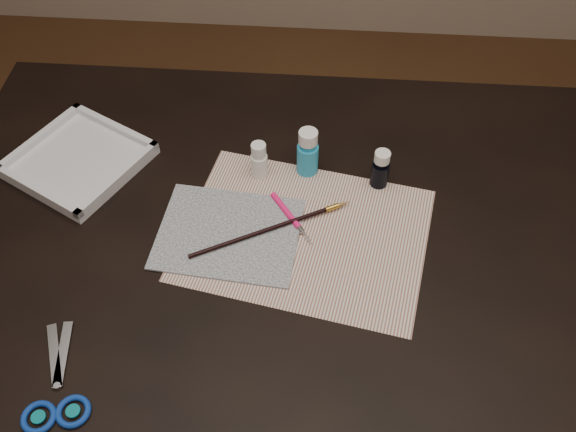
# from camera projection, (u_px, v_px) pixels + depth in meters

# --- Properties ---
(ground) EXTENTS (3.50, 3.50, 0.02)m
(ground) POSITION_uv_depth(u_px,v_px,m) (288.00, 410.00, 1.71)
(ground) COLOR #422614
(ground) RESTS_ON ground
(table) EXTENTS (1.30, 0.90, 0.75)m
(table) POSITION_uv_depth(u_px,v_px,m) (288.00, 339.00, 1.42)
(table) COLOR black
(table) RESTS_ON ground
(paper) EXTENTS (0.47, 0.39, 0.00)m
(paper) POSITION_uv_depth(u_px,v_px,m) (305.00, 234.00, 1.13)
(paper) COLOR silver
(paper) RESTS_ON table
(canvas) EXTENTS (0.26, 0.22, 0.00)m
(canvas) POSITION_uv_depth(u_px,v_px,m) (229.00, 233.00, 1.13)
(canvas) COLOR black
(canvas) RESTS_ON paper
(paint_bottle_white) EXTENTS (0.04, 0.04, 0.08)m
(paint_bottle_white) POSITION_uv_depth(u_px,v_px,m) (259.00, 160.00, 1.19)
(paint_bottle_white) COLOR white
(paint_bottle_white) RESTS_ON table
(paint_bottle_cyan) EXTENTS (0.05, 0.05, 0.10)m
(paint_bottle_cyan) POSITION_uv_depth(u_px,v_px,m) (308.00, 152.00, 1.19)
(paint_bottle_cyan) COLOR #259FD1
(paint_bottle_cyan) RESTS_ON table
(paint_bottle_navy) EXTENTS (0.04, 0.04, 0.08)m
(paint_bottle_navy) POSITION_uv_depth(u_px,v_px,m) (380.00, 169.00, 1.18)
(paint_bottle_navy) COLOR black
(paint_bottle_navy) RESTS_ON table
(paintbrush) EXTENTS (0.28, 0.16, 0.01)m
(paintbrush) POSITION_uv_depth(u_px,v_px,m) (273.00, 228.00, 1.13)
(paintbrush) COLOR black
(paintbrush) RESTS_ON canvas
(craft_knife) EXTENTS (0.09, 0.12, 0.01)m
(craft_knife) POSITION_uv_depth(u_px,v_px,m) (292.00, 219.00, 1.14)
(craft_knife) COLOR #FF186E
(craft_knife) RESTS_ON paper
(scissors) EXTENTS (0.17, 0.22, 0.01)m
(scissors) POSITION_uv_depth(u_px,v_px,m) (52.00, 376.00, 0.95)
(scissors) COLOR silver
(scissors) RESTS_ON table
(palette_tray) EXTENTS (0.30, 0.30, 0.03)m
(palette_tray) POSITION_uv_depth(u_px,v_px,m) (78.00, 159.00, 1.23)
(palette_tray) COLOR silver
(palette_tray) RESTS_ON table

